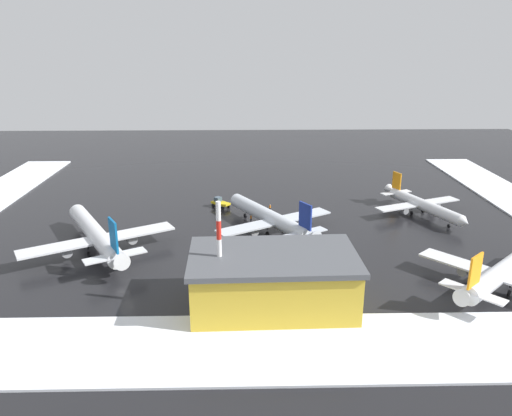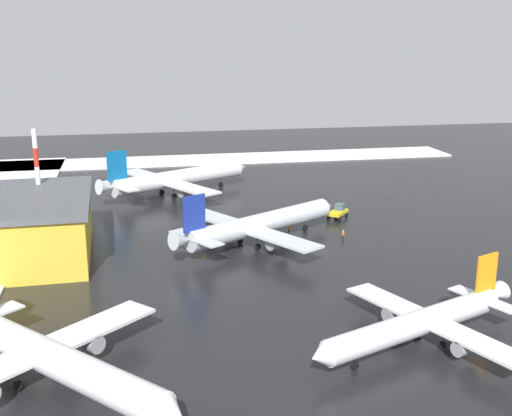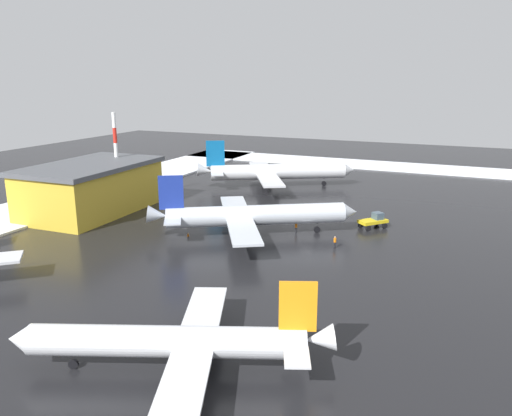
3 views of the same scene
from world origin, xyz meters
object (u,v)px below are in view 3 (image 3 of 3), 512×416
at_px(airplane_foreground_jet, 251,215).
at_px(cargo_hangar, 92,188).
at_px(antenna_mast, 117,158).
at_px(ground_crew_beside_wing, 335,241).
at_px(ground_crew_by_nose_gear, 296,227).
at_px(airplane_distant_tail, 275,172).
at_px(traffic_cone_mid_line, 245,222).
at_px(pushback_tug, 374,220).
at_px(airplane_parked_portside, 175,341).
at_px(traffic_cone_near_nose, 188,234).

xyz_separation_m(airplane_foreground_jet, cargo_hangar, (-1.17, -31.75, 1.27)).
bearing_deg(antenna_mast, ground_crew_beside_wing, 77.94).
distance_m(antenna_mast, cargo_hangar, 8.99).
xyz_separation_m(ground_crew_by_nose_gear, cargo_hangar, (2.85, -37.57, 3.47)).
distance_m(airplane_distant_tail, traffic_cone_mid_line, 29.54).
relative_size(ground_crew_by_nose_gear, cargo_hangar, 0.07).
distance_m(pushback_tug, cargo_hangar, 49.40).
height_order(antenna_mast, cargo_hangar, antenna_mast).
bearing_deg(cargo_hangar, antenna_mast, -177.59).
height_order(pushback_tug, ground_crew_by_nose_gear, pushback_tug).
relative_size(pushback_tug, ground_crew_by_nose_gear, 2.87).
bearing_deg(airplane_parked_portside, traffic_cone_mid_line, -94.68).
height_order(pushback_tug, cargo_hangar, cargo_hangar).
bearing_deg(traffic_cone_mid_line, airplane_parked_portside, 17.26).
bearing_deg(traffic_cone_near_nose, ground_crew_by_nose_gear, 119.55).
relative_size(airplane_distant_tail, cargo_hangar, 1.25).
bearing_deg(cargo_hangar, airplane_parked_portside, 46.46).
bearing_deg(airplane_parked_portside, cargo_hangar, -63.98).
relative_size(airplane_foreground_jet, airplane_distant_tail, 0.91).
bearing_deg(traffic_cone_mid_line, cargo_hangar, -81.84).
height_order(airplane_foreground_jet, traffic_cone_mid_line, airplane_foreground_jet).
distance_m(ground_crew_beside_wing, traffic_cone_mid_line, 17.72).
bearing_deg(airplane_parked_portside, airplane_distant_tail, -96.76).
height_order(traffic_cone_near_nose, traffic_cone_mid_line, same).
distance_m(ground_crew_beside_wing, ground_crew_by_nose_gear, 8.75).
bearing_deg(airplane_foreground_jet, traffic_cone_near_nose, 174.91).
height_order(airplane_foreground_jet, traffic_cone_near_nose, airplane_foreground_jet).
bearing_deg(airplane_foreground_jet, ground_crew_beside_wing, -33.60).
height_order(pushback_tug, antenna_mast, antenna_mast).
distance_m(ground_crew_beside_wing, traffic_cone_near_nose, 22.27).
height_order(cargo_hangar, traffic_cone_near_nose, cargo_hangar).
xyz_separation_m(airplane_distant_tail, traffic_cone_near_nose, (38.16, 0.93, -3.17)).
height_order(airplane_foreground_jet, airplane_distant_tail, airplane_distant_tail).
bearing_deg(traffic_cone_near_nose, airplane_foreground_jet, 115.85).
distance_m(airplane_foreground_jet, pushback_tug, 20.14).
relative_size(pushback_tug, traffic_cone_mid_line, 8.92).
xyz_separation_m(airplane_foreground_jet, ground_crew_beside_wing, (0.61, 13.25, -2.20)).
xyz_separation_m(airplane_parked_portside, ground_crew_by_nose_gear, (-39.85, -3.46, -1.67)).
xyz_separation_m(ground_crew_beside_wing, cargo_hangar, (-1.79, -44.99, 3.47)).
bearing_deg(cargo_hangar, pushback_tug, 100.51).
distance_m(airplane_distant_tail, antenna_mast, 34.00).
distance_m(antenna_mast, traffic_cone_near_nose, 28.34).
relative_size(ground_crew_beside_wing, traffic_cone_mid_line, 3.11).
xyz_separation_m(airplane_parked_portside, traffic_cone_near_nose, (-31.60, -18.00, -2.37)).
height_order(pushback_tug, traffic_cone_near_nose, pushback_tug).
bearing_deg(cargo_hangar, airplane_foreground_jet, 86.38).
height_order(antenna_mast, traffic_cone_near_nose, antenna_mast).
bearing_deg(ground_crew_by_nose_gear, airplane_parked_portside, -93.25).
bearing_deg(airplane_parked_portside, antenna_mast, -69.16).
height_order(airplane_distant_tail, traffic_cone_near_nose, airplane_distant_tail).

